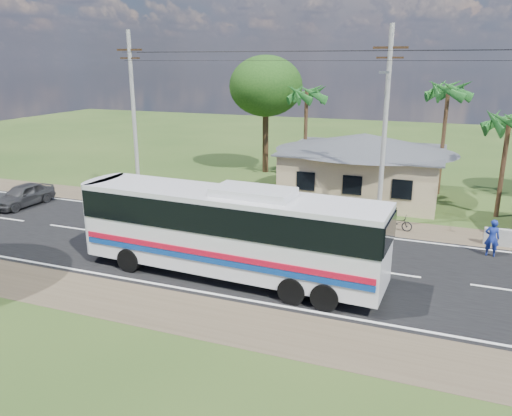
{
  "coord_description": "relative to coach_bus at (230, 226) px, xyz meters",
  "views": [
    {
      "loc": [
        6.12,
        -21.36,
        9.16
      ],
      "look_at": [
        -2.39,
        1.0,
        2.07
      ],
      "focal_mm": 35.0,
      "sensor_mm": 36.0,
      "label": 1
    }
  ],
  "objects": [
    {
      "name": "tree_behind_house",
      "position": [
        -5.89,
        20.87,
        4.74
      ],
      "size": [
        6.0,
        6.0,
        9.61
      ],
      "color": "#47301E",
      "rests_on": "ground"
    },
    {
      "name": "motorcycle",
      "position": [
        6.17,
        9.12,
        -1.93
      ],
      "size": [
        1.73,
        0.69,
        0.89
      ],
      "primitive_type": "imported",
      "rotation": [
        0.0,
        0.0,
        1.51
      ],
      "color": "black",
      "rests_on": "ground"
    },
    {
      "name": "palm_near",
      "position": [
        11.61,
        13.87,
        3.34
      ],
      "size": [
        2.8,
        2.8,
        6.7
      ],
      "color": "#47301E",
      "rests_on": "ground"
    },
    {
      "name": "person",
      "position": [
        10.84,
        6.75,
        -1.44
      ],
      "size": [
        0.7,
        0.47,
        1.87
      ],
      "primitive_type": "imported",
      "rotation": [
        0.0,
        0.0,
        3.1
      ],
      "color": "navy",
      "rests_on": "ground"
    },
    {
      "name": "coach_bus",
      "position": [
        0.0,
        0.0,
        0.0
      ],
      "size": [
        13.5,
        3.5,
        4.15
      ],
      "rotation": [
        0.0,
        0.0,
        -0.05
      ],
      "color": "silver",
      "rests_on": "ground"
    },
    {
      "name": "road",
      "position": [
        2.11,
        2.87,
        -2.37
      ],
      "size": [
        120.0,
        16.0,
        0.03
      ],
      "color": "black",
      "rests_on": "ground"
    },
    {
      "name": "small_car",
      "position": [
        -17.17,
        5.48,
        -1.65
      ],
      "size": [
        1.93,
        4.35,
        1.45
      ],
      "primitive_type": "imported",
      "rotation": [
        0.0,
        0.0,
        -0.05
      ],
      "color": "#29292B",
      "rests_on": "ground"
    },
    {
      "name": "ground",
      "position": [
        2.11,
        2.87,
        -2.37
      ],
      "size": [
        120.0,
        120.0,
        0.0
      ],
      "primitive_type": "plane",
      "color": "#254017",
      "rests_on": "ground"
    },
    {
      "name": "utility_poles",
      "position": [
        4.78,
        9.36,
        3.39
      ],
      "size": [
        32.8,
        2.22,
        11.0
      ],
      "color": "#9E9E99",
      "rests_on": "ground"
    },
    {
      "name": "house",
      "position": [
        3.11,
        15.87,
        0.27
      ],
      "size": [
        12.4,
        10.0,
        5.0
      ],
      "color": "tan",
      "rests_on": "ground"
    },
    {
      "name": "palm_mid",
      "position": [
        8.11,
        18.37,
        4.78
      ],
      "size": [
        2.8,
        2.8,
        8.2
      ],
      "color": "#47301E",
      "rests_on": "ground"
    },
    {
      "name": "palm_far",
      "position": [
        -1.89,
        18.87,
        4.3
      ],
      "size": [
        2.8,
        2.8,
        7.7
      ],
      "color": "#47301E",
      "rests_on": "ground"
    }
  ]
}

